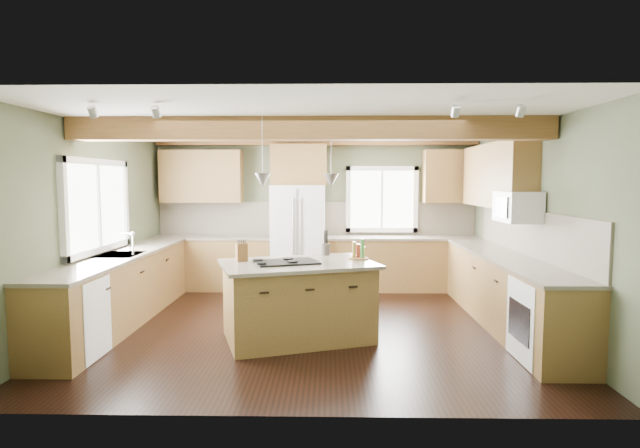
{
  "coord_description": "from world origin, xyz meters",
  "views": [
    {
      "loc": [
        0.23,
        -6.32,
        1.87
      ],
      "look_at": [
        0.1,
        0.3,
        1.3
      ],
      "focal_mm": 28.0,
      "sensor_mm": 36.0,
      "label": 1
    }
  ],
  "objects": [
    {
      "name": "island_top",
      "position": [
        -0.14,
        -0.53,
        0.9
      ],
      "size": [
        2.01,
        1.61,
        0.04
      ],
      "primitive_type": "cube",
      "rotation": [
        0.0,
        0.0,
        0.32
      ],
      "color": "#4E4539",
      "rests_on": "island"
    },
    {
      "name": "counter_right",
      "position": [
        2.5,
        0.05,
        0.9
      ],
      "size": [
        0.64,
        3.74,
        0.04
      ],
      "primitive_type": "cube",
      "color": "#4E4539",
      "rests_on": "base_cab_right"
    },
    {
      "name": "cooktop",
      "position": [
        -0.27,
        -0.58,
        0.93
      ],
      "size": [
        0.82,
        0.67,
        0.02
      ],
      "primitive_type": "cube",
      "rotation": [
        0.0,
        0.0,
        0.32
      ],
      "color": "black",
      "rests_on": "island_top"
    },
    {
      "name": "base_cab_back_left",
      "position": [
        -1.79,
        2.2,
        0.44
      ],
      "size": [
        2.02,
        0.6,
        0.88
      ],
      "primitive_type": "cube",
      "color": "brown",
      "rests_on": "floor"
    },
    {
      "name": "upper_cab_back_left",
      "position": [
        -1.99,
        2.33,
        1.95
      ],
      "size": [
        1.4,
        0.35,
        0.9
      ],
      "primitive_type": "cube",
      "color": "brown",
      "rests_on": "wall_back"
    },
    {
      "name": "upper_cab_over_fridge",
      "position": [
        -0.3,
        2.33,
        2.15
      ],
      "size": [
        0.96,
        0.35,
        0.7
      ],
      "primitive_type": "cube",
      "color": "brown",
      "rests_on": "wall_back"
    },
    {
      "name": "dishwasher",
      "position": [
        -2.49,
        -1.25,
        0.43
      ],
      "size": [
        0.6,
        0.6,
        0.84
      ],
      "primitive_type": "cube",
      "color": "white",
      "rests_on": "floor"
    },
    {
      "name": "wall_left",
      "position": [
        -2.8,
        0.0,
        1.3
      ],
      "size": [
        0.0,
        5.0,
        5.0
      ],
      "primitive_type": "plane",
      "rotation": [
        1.57,
        0.0,
        1.57
      ],
      "color": "#464B35",
      "rests_on": "ground"
    },
    {
      "name": "window_left",
      "position": [
        -2.78,
        0.05,
        1.55
      ],
      "size": [
        0.04,
        1.6,
        1.05
      ],
      "primitive_type": "cube",
      "color": "white",
      "rests_on": "wall_left"
    },
    {
      "name": "faucet",
      "position": [
        -2.32,
        0.05,
        1.05
      ],
      "size": [
        0.02,
        0.02,
        0.28
      ],
      "primitive_type": "cylinder",
      "color": "#B2B2B7",
      "rests_on": "sink"
    },
    {
      "name": "oven",
      "position": [
        2.49,
        -1.25,
        0.43
      ],
      "size": [
        0.6,
        0.72,
        0.84
      ],
      "primitive_type": "cube",
      "color": "white",
      "rests_on": "floor"
    },
    {
      "name": "sink",
      "position": [
        -2.5,
        0.05,
        0.91
      ],
      "size": [
        0.5,
        0.65,
        0.03
      ],
      "primitive_type": "cube",
      "color": "#262628",
      "rests_on": "counter_left"
    },
    {
      "name": "soffit_trim",
      "position": [
        0.0,
        2.4,
        2.54
      ],
      "size": [
        5.55,
        0.2,
        0.1
      ],
      "primitive_type": "cube",
      "color": "#553718",
      "rests_on": "ceiling"
    },
    {
      "name": "knife_block",
      "position": [
        -0.81,
        -0.47,
        1.03
      ],
      "size": [
        0.16,
        0.14,
        0.21
      ],
      "primitive_type": "cube",
      "rotation": [
        0.0,
        0.0,
        0.46
      ],
      "color": "brown",
      "rests_on": "island_top"
    },
    {
      "name": "counter_left",
      "position": [
        -2.5,
        0.05,
        0.9
      ],
      "size": [
        0.64,
        3.74,
        0.04
      ],
      "primitive_type": "cube",
      "color": "#4E4539",
      "rests_on": "base_cab_left"
    },
    {
      "name": "base_cab_right",
      "position": [
        2.5,
        0.05,
        0.44
      ],
      "size": [
        0.6,
        3.7,
        0.88
      ],
      "primitive_type": "cube",
      "color": "brown",
      "rests_on": "floor"
    },
    {
      "name": "backsplash_right",
      "position": [
        2.78,
        0.05,
        1.21
      ],
      "size": [
        0.03,
        3.7,
        0.58
      ],
      "primitive_type": "cube",
      "color": "brown",
      "rests_on": "wall_right"
    },
    {
      "name": "base_cab_back_right",
      "position": [
        1.49,
        2.2,
        0.44
      ],
      "size": [
        2.62,
        0.6,
        0.88
      ],
      "primitive_type": "cube",
      "color": "brown",
      "rests_on": "floor"
    },
    {
      "name": "microwave",
      "position": [
        2.58,
        -0.05,
        1.55
      ],
      "size": [
        0.4,
        0.7,
        0.38
      ],
      "primitive_type": "cube",
      "color": "white",
      "rests_on": "wall_right"
    },
    {
      "name": "floor",
      "position": [
        0.0,
        0.0,
        0.0
      ],
      "size": [
        5.6,
        5.6,
        0.0
      ],
      "primitive_type": "plane",
      "color": "black",
      "rests_on": "ground"
    },
    {
      "name": "counter_back_left",
      "position": [
        -1.79,
        2.2,
        0.9
      ],
      "size": [
        2.06,
        0.64,
        0.04
      ],
      "primitive_type": "cube",
      "color": "#4E4539",
      "rests_on": "base_cab_back_left"
    },
    {
      "name": "upper_cab_back_corner",
      "position": [
        2.3,
        2.33,
        1.95
      ],
      "size": [
        0.9,
        0.35,
        0.9
      ],
      "primitive_type": "cube",
      "color": "brown",
      "rests_on": "wall_back"
    },
    {
      "name": "upper_cab_right",
      "position": [
        2.62,
        0.9,
        1.95
      ],
      "size": [
        0.35,
        2.2,
        0.9
      ],
      "primitive_type": "cube",
      "color": "brown",
      "rests_on": "wall_right"
    },
    {
      "name": "ceiling_beam",
      "position": [
        0.0,
        -0.53,
        2.47
      ],
      "size": [
        5.55,
        0.26,
        0.26
      ],
      "primitive_type": "cube",
      "color": "#553718",
      "rests_on": "ceiling"
    },
    {
      "name": "wall_right",
      "position": [
        2.8,
        0.0,
        1.3
      ],
      "size": [
        0.0,
        5.0,
        5.0
      ],
      "primitive_type": "plane",
      "rotation": [
        1.57,
        0.0,
        -1.57
      ],
      "color": "#464B35",
      "rests_on": "ground"
    },
    {
      "name": "pendant_right",
      "position": [
        0.25,
        -0.4,
        1.88
      ],
      "size": [
        0.18,
        0.18,
        0.16
      ],
      "primitive_type": "cone",
      "rotation": [
        3.14,
        0.0,
        0.0
      ],
      "color": "#B2B2B7",
      "rests_on": "ceiling"
    },
    {
      "name": "pendant_left",
      "position": [
        -0.53,
        -0.66,
        1.88
      ],
      "size": [
        0.18,
        0.18,
        0.16
      ],
      "primitive_type": "cone",
      "rotation": [
        3.14,
        0.0,
        0.0
      ],
      "color": "#B2B2B7",
      "rests_on": "ceiling"
    },
    {
      "name": "wall_back",
      "position": [
        0.0,
        2.5,
        1.3
      ],
      "size": [
        5.6,
        0.0,
        5.6
      ],
      "primitive_type": "plane",
      "rotation": [
        1.57,
        0.0,
        0.0
      ],
      "color": "#464B35",
      "rests_on": "ground"
    },
    {
      "name": "bottle_tray",
      "position": [
        0.59,
        -0.27,
        1.04
      ],
      "size": [
        0.32,
        0.32,
        0.24
      ],
      "primitive_type": null,
      "rotation": [
        0.0,
        0.0,
        0.27
      ],
      "color": "brown",
      "rests_on": "island_top"
    },
    {
      "name": "backsplash_back",
      "position": [
        0.0,
        2.48,
        1.21
      ],
      "size": [
        5.58,
        0.03,
        0.58
      ],
      "primitive_type": "cube",
      "color": "brown",
      "rests_on": "wall_back"
    },
    {
      "name": "base_cab_left",
      "position": [
        -2.5,
        0.05,
        0.44
      ],
      "size": [
        0.6,
        3.7,
        0.88
      ],
      "primitive_type": "cube",
      "color": "brown",
      "rests_on": "floor"
    },
    {
      "name": "island",
      "position": [
        -0.14,
        -0.53,
        0.44
      ],
      "size": [
        1.87,
        1.47,
        0.88
      ],
      "primitive_type": "cube",
      "rotation": [
        0.0,
        0.0,
        0.32
      ],
      "color": "olive",
      "rests_on": "floor"
    },
    {
      "name": "utensil_crock",
      "position": [
        0.18,
        0.05,
        0.99
      ],
      "size": [
        0.15,
        0.15,
        0.15
      ],
      "primitive_type": "cylinder",
      "rotation": [
        0.0,
        0.0,
        0.63
      ],
      "color": "#362F2B",
      "rests_on": "island_top"
    },
    {
      "name": "window_back",
      "position": [
        1.15,
        2.48,
        1.55
      ],
      "size": [
        1.1,
        0.04,
        1.0
      ],
      "primitive_type": "cube",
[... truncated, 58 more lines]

